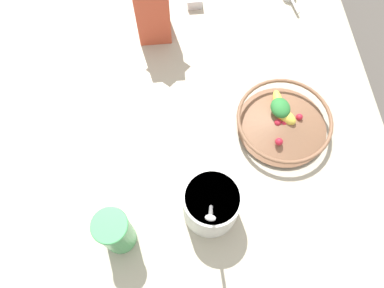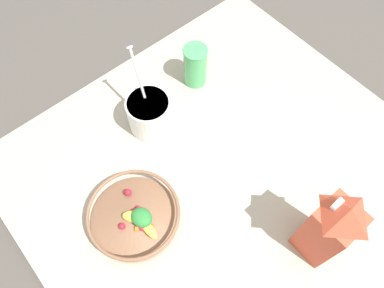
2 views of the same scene
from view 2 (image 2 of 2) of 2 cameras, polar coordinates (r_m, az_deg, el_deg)
ground_plane at (r=1.12m, az=6.12°, el=-6.13°), size 6.00×6.00×0.00m
countertop at (r=1.10m, az=6.19°, el=-5.82°), size 1.12×1.12×0.03m
fruit_bowl at (r=1.02m, az=-8.79°, el=-10.68°), size 0.25×0.25×0.08m
milk_carton at (r=0.95m, az=20.26°, el=-11.92°), size 0.09×0.09×0.28m
yogurt_tub at (r=1.12m, az=-6.51°, el=4.74°), size 0.13×0.15×0.27m
drinking_cup at (r=1.21m, az=0.49°, el=11.95°), size 0.08×0.08×0.15m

